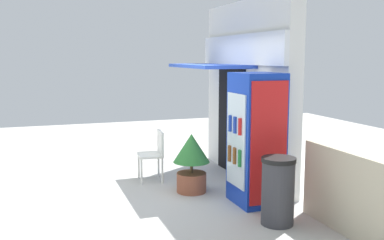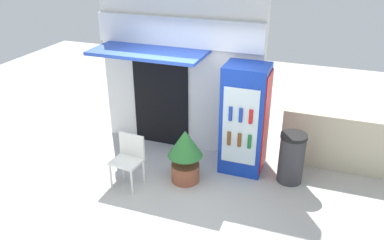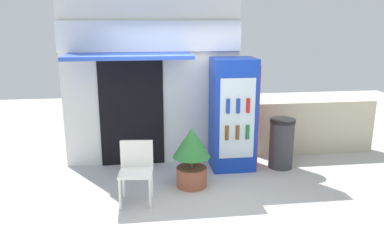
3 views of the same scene
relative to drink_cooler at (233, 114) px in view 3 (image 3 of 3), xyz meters
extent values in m
plane|color=beige|center=(-0.85, -1.15, -0.97)|extent=(16.00, 16.00, 0.00)
cube|color=silver|center=(-1.37, 0.53, 0.59)|extent=(3.11, 0.26, 3.13)
cube|color=white|center=(-1.37, 0.36, 1.32)|extent=(3.11, 0.08, 0.51)
cube|color=blue|center=(-1.74, -0.06, 1.03)|extent=(2.00, 0.92, 0.06)
cube|color=black|center=(-1.74, 0.39, 0.01)|extent=(1.12, 0.03, 1.95)
cube|color=#1438B2|center=(-0.01, 0.01, 0.00)|extent=(0.73, 0.63, 1.94)
cube|color=silver|center=(-0.01, -0.32, 0.00)|extent=(0.59, 0.02, 1.36)
cube|color=red|center=(0.37, 0.01, 0.00)|extent=(0.02, 0.56, 1.74)
cylinder|color=brown|center=(-0.18, -0.34, -0.23)|extent=(0.06, 0.06, 0.24)
cylinder|color=brown|center=(0.00, -0.34, -0.23)|extent=(0.06, 0.06, 0.24)
cylinder|color=#196B2D|center=(0.17, -0.34, -0.23)|extent=(0.06, 0.06, 0.24)
cylinder|color=#1938A5|center=(-0.17, -0.34, 0.23)|extent=(0.06, 0.06, 0.24)
cylinder|color=#1938A5|center=(0.00, -0.34, 0.23)|extent=(0.06, 0.06, 0.24)
cylinder|color=red|center=(0.16, -0.34, 0.23)|extent=(0.06, 0.06, 0.24)
cylinder|color=white|center=(-1.90, -1.34, -0.75)|extent=(0.04, 0.04, 0.44)
cylinder|color=white|center=(-1.49, -1.38, -0.75)|extent=(0.04, 0.04, 0.44)
cylinder|color=white|center=(-1.87, -0.98, -0.75)|extent=(0.04, 0.04, 0.44)
cylinder|color=white|center=(-1.46, -1.03, -0.75)|extent=(0.04, 0.04, 0.44)
cube|color=white|center=(-1.68, -1.18, -0.51)|extent=(0.51, 0.46, 0.04)
cube|color=white|center=(-1.66, -1.00, -0.29)|extent=(0.47, 0.09, 0.40)
cylinder|color=#995138|center=(-0.82, -0.72, -0.81)|extent=(0.48, 0.48, 0.31)
cylinder|color=brown|center=(-0.82, -0.72, -0.57)|extent=(0.05, 0.05, 0.18)
cone|color=#2D7533|center=(-0.82, -0.72, -0.25)|extent=(0.59, 0.59, 0.46)
cylinder|color=#38383D|center=(0.86, -0.12, -0.55)|extent=(0.42, 0.42, 0.83)
cylinder|color=black|center=(0.86, -0.12, -0.11)|extent=(0.44, 0.44, 0.06)
cube|color=beige|center=(1.78, 0.57, -0.45)|extent=(2.37, 0.23, 1.03)
camera|label=1|loc=(5.68, -2.99, 1.20)|focal=41.22mm
camera|label=2|loc=(1.21, -6.03, 2.87)|focal=36.77mm
camera|label=3|loc=(-1.57, -6.35, 1.59)|focal=36.25mm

